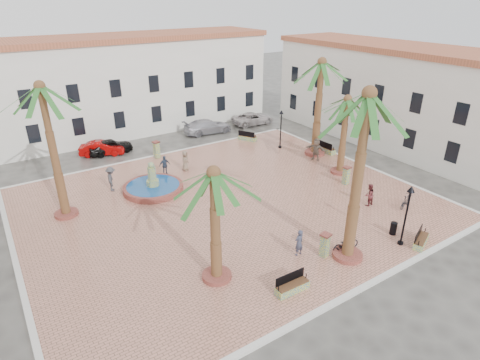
% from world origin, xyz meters
% --- Properties ---
extents(ground, '(120.00, 120.00, 0.00)m').
position_xyz_m(ground, '(0.00, 0.00, 0.00)').
color(ground, '#56544F').
rests_on(ground, ground).
extents(plaza, '(26.00, 22.00, 0.15)m').
position_xyz_m(plaza, '(0.00, 0.00, 0.07)').
color(plaza, tan).
rests_on(plaza, ground).
extents(kerb_n, '(26.30, 0.30, 0.16)m').
position_xyz_m(kerb_n, '(0.00, 11.00, 0.08)').
color(kerb_n, silver).
rests_on(kerb_n, ground).
extents(kerb_s, '(26.30, 0.30, 0.16)m').
position_xyz_m(kerb_s, '(0.00, -11.00, 0.08)').
color(kerb_s, silver).
rests_on(kerb_s, ground).
extents(kerb_e, '(0.30, 22.30, 0.16)m').
position_xyz_m(kerb_e, '(13.00, 0.00, 0.08)').
color(kerb_e, silver).
rests_on(kerb_e, ground).
extents(kerb_w, '(0.30, 22.30, 0.16)m').
position_xyz_m(kerb_w, '(-13.00, 0.00, 0.08)').
color(kerb_w, silver).
rests_on(kerb_w, ground).
extents(building_north, '(30.40, 7.40, 9.50)m').
position_xyz_m(building_north, '(-0.00, 19.99, 4.77)').
color(building_north, white).
rests_on(building_north, ground).
extents(building_east, '(7.40, 26.40, 9.00)m').
position_xyz_m(building_east, '(19.99, 2.00, 4.52)').
color(building_east, white).
rests_on(building_east, ground).
extents(fountain, '(4.31, 4.31, 2.23)m').
position_xyz_m(fountain, '(-3.53, 4.56, 0.45)').
color(fountain, '#9A473D').
rests_on(fountain, plaza).
extents(palm_nw, '(4.78, 4.78, 8.64)m').
position_xyz_m(palm_nw, '(-9.60, 4.29, 7.60)').
color(palm_nw, '#9A473D').
rests_on(palm_nw, plaza).
extents(palm_sw, '(4.86, 4.86, 6.13)m').
position_xyz_m(palm_sw, '(-4.66, -6.46, 5.19)').
color(palm_sw, '#9A473D').
rests_on(palm_sw, plaza).
extents(palm_s, '(5.27, 5.27, 9.29)m').
position_xyz_m(palm_s, '(2.16, -8.85, 8.15)').
color(palm_s, '#9A473D').
rests_on(palm_s, plaza).
extents(palm_e, '(4.67, 4.67, 6.26)m').
position_xyz_m(palm_e, '(10.14, -0.59, 5.35)').
color(palm_e, '#9A473D').
rests_on(palm_e, plaza).
extents(palm_ne, '(5.64, 5.64, 8.36)m').
position_xyz_m(palm_ne, '(11.26, 3.52, 7.19)').
color(palm_ne, '#9A473D').
rests_on(palm_ne, plaza).
extents(bench_s, '(1.79, 0.59, 0.94)m').
position_xyz_m(bench_s, '(-2.16, -9.33, 0.41)').
color(bench_s, '#869D65').
rests_on(bench_s, plaza).
extents(bench_se, '(1.77, 1.12, 0.90)m').
position_xyz_m(bench_se, '(6.53, -10.31, 0.40)').
color(bench_se, '#869D65').
rests_on(bench_se, plaza).
extents(bench_e, '(0.66, 1.99, 1.04)m').
position_xyz_m(bench_e, '(12.38, 3.33, 0.44)').
color(bench_e, '#869D65').
rests_on(bench_e, plaza).
extents(bench_ne, '(1.39, 1.85, 0.96)m').
position_xyz_m(bench_ne, '(8.32, 9.82, 0.42)').
color(bench_ne, '#869D65').
rests_on(bench_ne, plaza).
extents(lamppost_s, '(0.40, 0.40, 3.71)m').
position_xyz_m(lamppost_s, '(5.62, -9.67, 2.66)').
color(lamppost_s, black).
rests_on(lamppost_s, plaza).
extents(lamppost_e, '(0.39, 0.39, 3.57)m').
position_xyz_m(lamppost_e, '(9.70, 6.47, 2.57)').
color(lamppost_e, black).
rests_on(lamppost_e, plaza).
extents(bollard_se, '(0.60, 0.60, 1.40)m').
position_xyz_m(bollard_se, '(1.15, -8.09, 0.87)').
color(bollard_se, '#869D65').
rests_on(bollard_se, plaza).
extents(bollard_n, '(0.63, 0.63, 1.49)m').
position_xyz_m(bollard_n, '(-0.79, 10.40, 0.92)').
color(bollard_n, '#869D65').
rests_on(bollard_n, plaza).
extents(bollard_e, '(0.54, 0.54, 1.39)m').
position_xyz_m(bollard_e, '(8.94, -2.33, 0.87)').
color(bollard_e, '#869D65').
rests_on(bollard_e, plaza).
extents(litter_bin, '(0.39, 0.39, 0.76)m').
position_xyz_m(litter_bin, '(6.14, -8.74, 0.53)').
color(litter_bin, black).
rests_on(litter_bin, plaza).
extents(cyclist_a, '(0.60, 0.42, 1.56)m').
position_xyz_m(cyclist_a, '(0.06, -7.24, 0.93)').
color(cyclist_a, '#383D53').
rests_on(cyclist_a, plaza).
extents(bicycle_a, '(1.74, 0.83, 0.88)m').
position_xyz_m(bicycle_a, '(2.50, -8.38, 0.59)').
color(bicycle_a, black).
rests_on(bicycle_a, plaza).
extents(cyclist_b, '(0.76, 0.59, 1.55)m').
position_xyz_m(cyclist_b, '(7.73, -5.50, 0.93)').
color(cyclist_b, maroon).
rests_on(cyclist_b, plaza).
extents(bicycle_b, '(1.63, 0.80, 0.94)m').
position_xyz_m(bicycle_b, '(9.57, -7.09, 0.62)').
color(bicycle_b, black).
rests_on(bicycle_b, plaza).
extents(pedestrian_fountain_a, '(0.95, 0.92, 1.65)m').
position_xyz_m(pedestrian_fountain_a, '(0.05, 6.57, 0.97)').
color(pedestrian_fountain_a, '#7E6854').
rests_on(pedestrian_fountain_a, plaza).
extents(pedestrian_fountain_b, '(0.93, 0.42, 1.56)m').
position_xyz_m(pedestrian_fountain_b, '(-1.65, 6.73, 0.93)').
color(pedestrian_fountain_b, '#334158').
rests_on(pedestrian_fountain_b, plaza).
extents(pedestrian_north, '(0.98, 1.33, 1.83)m').
position_xyz_m(pedestrian_north, '(-6.00, 6.18, 1.07)').
color(pedestrian_north, '#414146').
rests_on(pedestrian_north, plaza).
extents(pedestrian_east, '(1.22, 1.85, 1.91)m').
position_xyz_m(pedestrian_east, '(10.39, 2.48, 1.11)').
color(pedestrian_east, '#7A6A5C').
rests_on(pedestrian_east, plaza).
extents(car_black, '(3.93, 1.59, 1.34)m').
position_xyz_m(car_black, '(-3.73, 14.07, 0.67)').
color(car_black, black).
rests_on(car_black, ground).
extents(car_red, '(4.06, 2.75, 1.27)m').
position_xyz_m(car_red, '(-4.46, 14.06, 0.63)').
color(car_red, '#A10505').
rests_on(car_red, ground).
extents(car_silver, '(5.13, 2.47, 1.44)m').
position_xyz_m(car_silver, '(6.41, 14.28, 0.72)').
color(car_silver, '#B4B2BC').
rests_on(car_silver, ground).
extents(car_white, '(4.77, 2.39, 1.30)m').
position_xyz_m(car_white, '(12.11, 14.25, 0.65)').
color(car_white, beige).
rests_on(car_white, ground).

